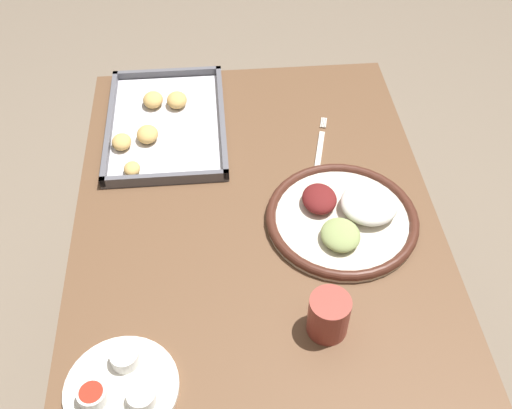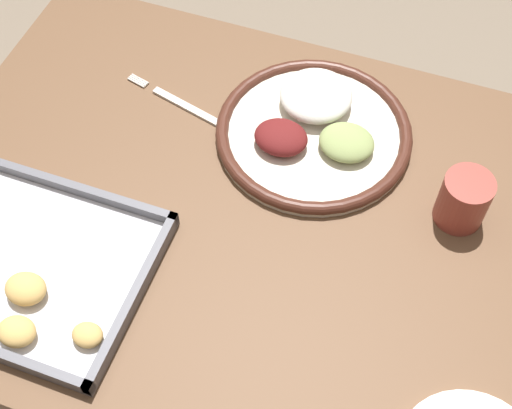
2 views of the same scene
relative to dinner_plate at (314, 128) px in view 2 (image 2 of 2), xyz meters
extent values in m
plane|color=#7A6B59|center=(0.05, 0.17, -0.75)|extent=(8.00, 8.00, 0.00)
cube|color=brown|center=(0.05, 0.17, -0.03)|extent=(0.98, 0.73, 0.03)
cylinder|color=brown|center=(-0.39, -0.14, -0.40)|extent=(0.06, 0.06, 0.71)
cylinder|color=brown|center=(0.49, -0.14, -0.40)|extent=(0.06, 0.06, 0.71)
cylinder|color=beige|center=(0.00, 0.00, -0.01)|extent=(0.30, 0.30, 0.01)
torus|color=#472319|center=(0.00, 0.00, 0.00)|extent=(0.30, 0.30, 0.02)
ellipsoid|color=silver|center=(0.01, -0.05, 0.02)|extent=(0.11, 0.11, 0.04)
ellipsoid|color=maroon|center=(0.04, 0.05, 0.01)|extent=(0.08, 0.07, 0.03)
ellipsoid|color=#8C9E5B|center=(-0.06, 0.02, 0.01)|extent=(0.08, 0.08, 0.03)
cube|color=silver|center=(0.19, 0.02, -0.01)|extent=(0.17, 0.06, 0.00)
cylinder|color=silver|center=(0.30, -0.01, -0.01)|extent=(0.03, 0.01, 0.00)
cylinder|color=silver|center=(0.30, -0.01, -0.01)|extent=(0.03, 0.01, 0.00)
cylinder|color=silver|center=(0.30, -0.01, -0.01)|extent=(0.03, 0.01, 0.00)
cylinder|color=silver|center=(0.31, 0.00, -0.01)|extent=(0.03, 0.01, 0.00)
cube|color=#595960|center=(0.33, 0.36, -0.01)|extent=(0.39, 0.27, 0.01)
cube|color=silver|center=(0.33, 0.36, -0.01)|extent=(0.36, 0.25, 0.00)
cube|color=#595960|center=(0.33, 0.23, 0.00)|extent=(0.39, 0.01, 0.02)
cube|color=#595960|center=(0.14, 0.36, 0.00)|extent=(0.01, 0.27, 0.02)
ellipsoid|color=tan|center=(0.27, 0.40, 0.01)|extent=(0.06, 0.05, 0.03)
ellipsoid|color=tan|center=(0.17, 0.43, 0.00)|extent=(0.04, 0.03, 0.02)
ellipsoid|color=tan|center=(0.25, 0.45, 0.01)|extent=(0.05, 0.04, 0.03)
cylinder|color=#993D33|center=(-0.24, 0.07, 0.03)|extent=(0.07, 0.07, 0.08)
camera|label=1|loc=(-0.77, 0.24, 0.89)|focal=42.00mm
camera|label=2|loc=(-0.16, 0.70, 0.84)|focal=50.00mm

